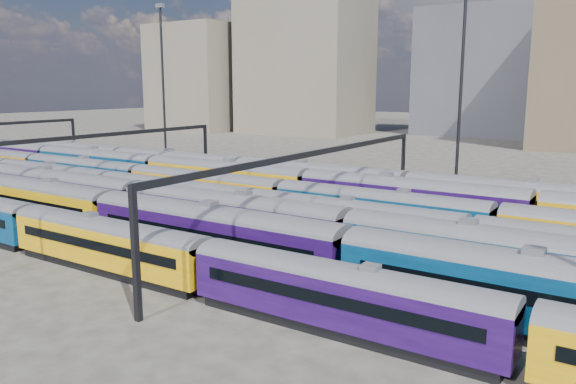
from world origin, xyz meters
The scene contains 12 objects.
ground centered at (0.00, 0.00, 0.00)m, with size 500.00×500.00×0.00m, color #3E3A34.
rake_0 centered at (1.38, -15.00, 2.44)m, with size 94.52×2.77×4.65m.
rake_1 centered at (7.04, -10.00, 2.92)m, with size 157.85×3.30×5.56m.
rake_2 centered at (-17.75, -5.00, 2.89)m, with size 156.23×3.26×5.51m.
rake_3 centered at (-6.67, 0.00, 2.57)m, with size 99.27×2.91×4.89m.
rake_4 centered at (3.35, 5.00, 2.66)m, with size 123.32×3.01×5.06m.
rake_5 centered at (-19.66, 10.00, 2.95)m, with size 136.57×3.33×5.62m.
rake_6 centered at (12.50, 15.00, 2.87)m, with size 133.04×3.24×5.47m.
gantry_1 centered at (-20.00, 0.00, 6.79)m, with size 0.35×40.35×8.03m.
gantry_2 centered at (10.00, 0.00, 6.79)m, with size 0.35×40.35×8.03m.
mast_1 centered at (-30.00, 22.00, 13.97)m, with size 1.40×0.50×25.60m.
mast_3 centered at (15.00, 24.00, 13.97)m, with size 1.40×0.50×25.60m.
Camera 1 is at (33.88, -40.81, 13.27)m, focal length 35.00 mm.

